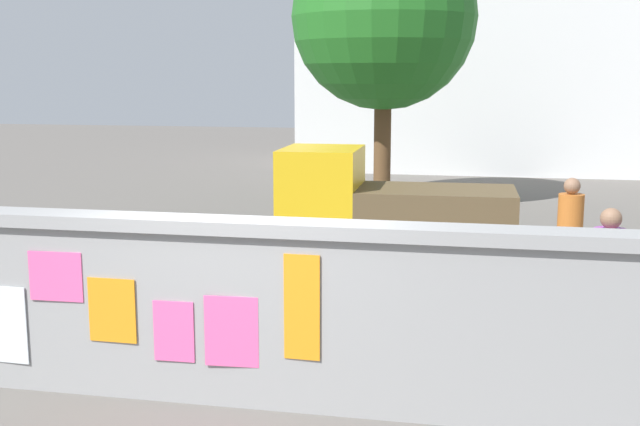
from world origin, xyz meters
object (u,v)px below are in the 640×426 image
Objects in this scene: person_walking at (608,268)px; tree_roadside at (384,18)px; auto_rickshaw_truck at (384,210)px; person_bystander at (570,224)px; bicycle_far at (1,310)px; bicycle_near at (265,308)px; motorcycle at (157,272)px.

person_walking is 10.69m from tree_roadside.
person_bystander is (2.67, -1.20, 0.09)m from auto_rickshaw_truck.
bicycle_far is 1.04× the size of person_walking.
tree_roadside is at bearing 89.20° from bicycle_near.
auto_rickshaw_truck is at bearing -82.63° from tree_roadside.
person_walking reaches higher than bicycle_far.
bicycle_far is at bearing -106.20° from tree_roadside.
person_walking is at bearing -52.62° from auto_rickshaw_truck.
tree_roadside reaches higher than person_bystander.
motorcycle is at bearing -101.89° from tree_roadside.
tree_roadside is (-0.76, 5.88, 3.34)m from auto_rickshaw_truck.
tree_roadside is (3.01, 10.34, 3.88)m from bicycle_far.
auto_rickshaw_truck is 2.17× the size of bicycle_far.
bicycle_far is 0.27× the size of tree_roadside.
person_bystander is (-0.13, 2.46, 0.00)m from person_walking.
tree_roadside is at bearing 97.37° from auto_rickshaw_truck.
bicycle_far is 6.64m from person_walking.
person_walking reaches higher than motorcycle.
tree_roadside is at bearing 115.83° from person_bystander.
person_bystander is at bearing -64.17° from tree_roadside.
tree_roadside is at bearing 78.11° from motorcycle.
tree_roadside is (1.83, 8.72, 3.78)m from motorcycle.
auto_rickshaw_truck is at bearing 76.63° from bicycle_near.
auto_rickshaw_truck reaches higher than bicycle_near.
motorcycle is at bearing 151.20° from bicycle_near.
tree_roadside reaches higher than auto_rickshaw_truck.
auto_rickshaw_truck reaches higher than motorcycle.
person_walking is (2.80, -3.66, 0.09)m from auto_rickshaw_truck.
bicycle_near is 10.40m from tree_roadside.
tree_roadside reaches higher than bicycle_near.
auto_rickshaw_truck is 3.87m from motorcycle.
bicycle_far is at bearing -153.11° from person_bystander.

